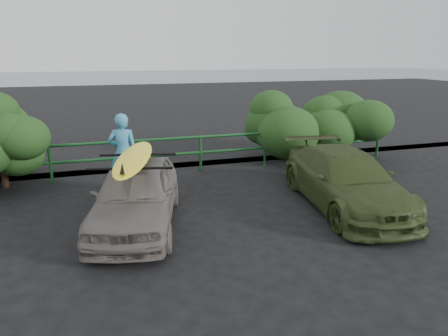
# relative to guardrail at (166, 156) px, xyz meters

# --- Properties ---
(ground) EXTENTS (80.00, 80.00, 0.00)m
(ground) POSITION_rel_guardrail_xyz_m (0.00, -5.00, -0.52)
(ground) COLOR black
(ocean) EXTENTS (200.00, 200.00, 0.00)m
(ocean) POSITION_rel_guardrail_xyz_m (0.00, 55.00, -0.52)
(ocean) COLOR slate
(ocean) RESTS_ON ground
(guardrail) EXTENTS (14.00, 0.08, 1.04)m
(guardrail) POSITION_rel_guardrail_xyz_m (0.00, 0.00, 0.00)
(guardrail) COLOR #154A1D
(guardrail) RESTS_ON ground
(shrub_right) EXTENTS (3.20, 2.40, 1.96)m
(shrub_right) POSITION_rel_guardrail_xyz_m (5.00, 0.50, 0.46)
(shrub_right) COLOR #224719
(shrub_right) RESTS_ON ground
(sedan) EXTENTS (2.34, 4.00, 1.28)m
(sedan) POSITION_rel_guardrail_xyz_m (-1.09, -3.31, 0.12)
(sedan) COLOR slate
(sedan) RESTS_ON ground
(olive_vehicle) EXTENTS (2.23, 4.40, 1.22)m
(olive_vehicle) POSITION_rel_guardrail_xyz_m (3.41, -3.59, 0.09)
(olive_vehicle) COLOR #38451E
(olive_vehicle) RESTS_ON ground
(man) EXTENTS (0.81, 0.64, 1.93)m
(man) POSITION_rel_guardrail_xyz_m (-1.19, -1.16, 0.45)
(man) COLOR #4097C0
(man) RESTS_ON ground
(roof_rack) EXTENTS (1.73, 1.39, 0.05)m
(roof_rack) POSITION_rel_guardrail_xyz_m (-1.09, -3.31, 0.78)
(roof_rack) COLOR black
(roof_rack) RESTS_ON sedan
(surfboard) EXTENTS (1.24, 2.93, 0.08)m
(surfboard) POSITION_rel_guardrail_xyz_m (-1.09, -3.31, 0.85)
(surfboard) COLOR yellow
(surfboard) RESTS_ON roof_rack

